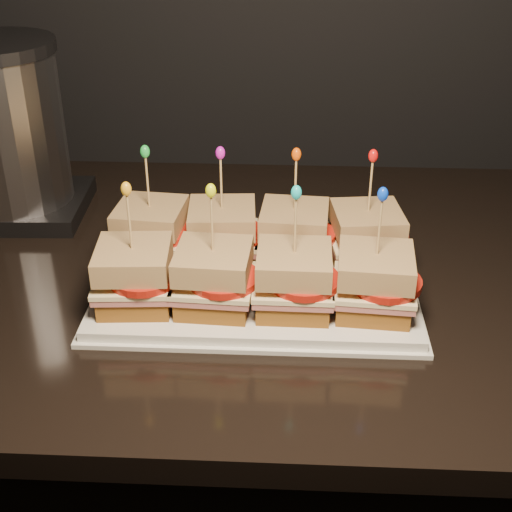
{
  "coord_description": "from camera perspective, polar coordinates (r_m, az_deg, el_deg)",
  "views": [
    {
      "loc": [
        -0.37,
        0.8,
        1.38
      ],
      "look_at": [
        -0.41,
        1.57,
        0.94
      ],
      "focal_mm": 50.0,
      "sensor_mm": 36.0,
      "label": 1
    }
  ],
  "objects": [
    {
      "name": "sandwich_1_frill",
      "position": [
        0.89,
        -2.87,
        8.24
      ],
      "size": [
        0.01,
        0.01,
        0.02
      ],
      "primitive_type": "ellipsoid",
      "color": "#C915BB",
      "rests_on": "sandwich_1_pick"
    },
    {
      "name": "sandwich_5_cheese",
      "position": [
        0.84,
        -3.39,
        -1.98
      ],
      "size": [
        0.1,
        0.1,
        0.01
      ],
      "primitive_type": "cube",
      "rotation": [
        0.0,
        0.0,
        -0.06
      ],
      "color": "#FCE9AA",
      "rests_on": "sandwich_5_ham"
    },
    {
      "name": "sandwich_3_bread_top",
      "position": [
        0.93,
        8.91,
        2.79
      ],
      "size": [
        0.1,
        0.1,
        0.03
      ],
      "primitive_type": "cube",
      "rotation": [
        0.0,
        0.0,
        0.12
      ],
      "color": "brown",
      "rests_on": "sandwich_3_tomato"
    },
    {
      "name": "sandwich_0_frill",
      "position": [
        0.9,
        -8.87,
        8.27
      ],
      "size": [
        0.01,
        0.01,
        0.02
      ],
      "primitive_type": "ellipsoid",
      "color": "green",
      "rests_on": "sandwich_0_pick"
    },
    {
      "name": "sandwich_3_ham",
      "position": [
        0.94,
        8.75,
        0.97
      ],
      "size": [
        0.1,
        0.1,
        0.01
      ],
      "primitive_type": "cube",
      "rotation": [
        0.0,
        0.0,
        0.12
      ],
      "color": "#B84F4F",
      "rests_on": "sandwich_3_bread_bot"
    },
    {
      "name": "sandwich_7_bread_top",
      "position": [
        0.83,
        9.57,
        -0.73
      ],
      "size": [
        0.09,
        0.09,
        0.03
      ],
      "primitive_type": "cube",
      "rotation": [
        0.0,
        0.0,
        -0.08
      ],
      "color": "brown",
      "rests_on": "sandwich_7_tomato"
    },
    {
      "name": "sandwich_3_pick",
      "position": [
        0.91,
        9.13,
        5.29
      ],
      "size": [
        0.0,
        0.0,
        0.09
      ],
      "primitive_type": "cylinder",
      "color": "tan",
      "rests_on": "sandwich_3_bread_top"
    },
    {
      "name": "sandwich_6_ham",
      "position": [
        0.84,
        3.01,
        -2.55
      ],
      "size": [
        0.09,
        0.09,
        0.01
      ],
      "primitive_type": "cube",
      "rotation": [
        0.0,
        0.0,
        -0.02
      ],
      "color": "#B84F4F",
      "rests_on": "sandwich_6_bread_bot"
    },
    {
      "name": "granite_slab",
      "position": [
        0.99,
        -3.76,
        -1.38
      ],
      "size": [
        2.17,
        0.73,
        0.03
      ],
      "primitive_type": "cube",
      "color": "black",
      "rests_on": "cabinet"
    },
    {
      "name": "appliance",
      "position": [
        1.13,
        -19.38,
        9.37
      ],
      "size": [
        0.21,
        0.17,
        0.26
      ],
      "primitive_type": null,
      "color": "silver",
      "rests_on": "granite_slab"
    },
    {
      "name": "sandwich_2_tomato",
      "position": [
        0.93,
        3.8,
        1.71
      ],
      "size": [
        0.08,
        0.08,
        0.01
      ],
      "primitive_type": "cylinder",
      "color": "red",
      "rests_on": "sandwich_2_cheese"
    },
    {
      "name": "sandwich_2_ham",
      "position": [
        0.94,
        3.04,
        1.12
      ],
      "size": [
        0.1,
        0.1,
        0.01
      ],
      "primitive_type": "cube",
      "rotation": [
        0.0,
        0.0,
        -0.07
      ],
      "color": "#B84F4F",
      "rests_on": "sandwich_2_bread_bot"
    },
    {
      "name": "sandwich_2_bread_bot",
      "position": [
        0.95,
        3.01,
        0.28
      ],
      "size": [
        0.09,
        0.09,
        0.02
      ],
      "primitive_type": "cube",
      "rotation": [
        0.0,
        0.0,
        -0.07
      ],
      "color": "#60360F",
      "rests_on": "platter"
    },
    {
      "name": "sandwich_2_cheese",
      "position": [
        0.93,
        3.05,
        1.49
      ],
      "size": [
        0.1,
        0.1,
        0.01
      ],
      "primitive_type": "cube",
      "rotation": [
        0.0,
        0.0,
        -0.07
      ],
      "color": "#FCE9AA",
      "rests_on": "sandwich_2_ham"
    },
    {
      "name": "sandwich_4_pick",
      "position": [
        0.82,
        -10.07,
        2.45
      ],
      "size": [
        0.0,
        0.0,
        0.09
      ],
      "primitive_type": "cylinder",
      "color": "tan",
      "rests_on": "sandwich_4_bread_top"
    },
    {
      "name": "appliance_base",
      "position": [
        1.17,
        -18.42,
        3.9
      ],
      "size": [
        0.21,
        0.18,
        0.03
      ],
      "primitive_type": "cube",
      "rotation": [
        0.0,
        0.0,
        0.04
      ],
      "color": "#262628",
      "rests_on": "granite_slab"
    },
    {
      "name": "platter",
      "position": [
        0.91,
        -0.0,
        -2.52
      ],
      "size": [
        0.4,
        0.24,
        0.02
      ],
      "primitive_type": "cube",
      "color": "white",
      "rests_on": "granite_slab"
    },
    {
      "name": "sandwich_6_frill",
      "position": [
        0.78,
        3.25,
        5.1
      ],
      "size": [
        0.01,
        0.01,
        0.02
      ],
      "primitive_type": "ellipsoid",
      "color": "#14C2C4",
      "rests_on": "sandwich_6_pick"
    },
    {
      "name": "sandwich_3_tomato",
      "position": [
        0.93,
        9.58,
        1.55
      ],
      "size": [
        0.08,
        0.08,
        0.01
      ],
      "primitive_type": "cylinder",
      "color": "red",
      "rests_on": "sandwich_3_cheese"
    },
    {
      "name": "sandwich_5_frill",
      "position": [
        0.79,
        -3.64,
        5.24
      ],
      "size": [
        0.01,
        0.01,
        0.02
      ],
      "primitive_type": "ellipsoid",
      "color": "#DFEB0E",
      "rests_on": "sandwich_5_pick"
    },
    {
      "name": "sandwich_1_tomato",
      "position": [
        0.93,
        -2.0,
        1.85
      ],
      "size": [
        0.08,
        0.08,
        0.01
      ],
      "primitive_type": "cylinder",
      "color": "red",
      "rests_on": "sandwich_1_cheese"
    },
    {
      "name": "sandwich_5_tomato",
      "position": [
        0.83,
        -2.62,
        -1.78
      ],
      "size": [
        0.08,
        0.08,
        0.01
      ],
      "primitive_type": "cylinder",
      "color": "red",
      "rests_on": "sandwich_5_cheese"
    },
    {
      "name": "sandwich_0_pick",
      "position": [
        0.92,
        -8.66,
        5.66
      ],
      "size": [
        0.0,
        0.0,
        0.09
      ],
      "primitive_type": "cylinder",
      "color": "tan",
      "rests_on": "sandwich_0_bread_top"
    },
    {
      "name": "sandwich_5_pick",
      "position": [
        0.81,
        -3.54,
        2.33
      ],
      "size": [
        0.0,
        0.0,
        0.09
      ],
      "primitive_type": "cylinder",
      "color": "tan",
      "rests_on": "sandwich_5_bread_top"
    },
    {
      "name": "sandwich_1_ham",
      "position": [
        0.94,
        -2.69,
        1.25
      ],
      "size": [
        0.1,
        0.09,
        0.01
      ],
      "primitive_type": "cube",
      "rotation": [
        0.0,
        0.0,
        0.07
      ],
      "color": "#B84F4F",
      "rests_on": "sandwich_1_bread_bot"
    },
    {
      "name": "sandwich_6_cheese",
      "position": [
        0.84,
        3.02,
        -2.15
      ],
      "size": [
        0.1,
        0.09,
        0.01
      ],
      "primitive_type": "cube",
      "rotation": [
        0.0,
        0.0,
        -0.02
      ],
      "color": "#FCE9AA",
      "rests_on": "sandwich_6_ham"
    },
    {
      "name": "sandwich_4_tomato",
      "position": [
        0.84,
        -8.98,
        -1.59
      ],
      "size": [
        0.08,
        0.08,
        0.01
      ],
      "primitive_type": "cylinder",
      "color": "red",
      "rests_on": "sandwich_4_cheese"
    },
    {
      "name": "sandwich_4_bread_bot",
      "position": [
        0.87,
        -9.53,
        -3.06
      ],
      "size": [
        0.09,
        0.09,
        0.02
      ],
      "primitive_type": "cube",
      "rotation": [
        0.0,
        0.0,
        0.07
      ],
      "color": "#60360F",
      "rests_on": "platter"
    },
    {
      "name": "sandwich_1_cheese",
      "position": [
        0.94,
        -2.7,
        1.63
      ],
      "size": [
        0.1,
        0.1,
        0.01
      ],
      "primitive_type": "cube",
      "rotation": [
        0.0,
        0.0,
        0.07
      ],
      "color": "#FCE9AA",
      "rests_on": "sandwich_1_ham"
    },
    {
      "name": "sandwich_5_bread_top",
      "position": [
        0.83,
        -3.44,
        -0.41
      ],
      "size": [
        0.09,
        0.09,
        0.03
      ],
      "primitive_type": "cube",
      "rotation": [
        0.0,
        0.0,
        -0.06
      ],
      "color": "brown",
      "rests_on": "sandwich_5_tomato"
    },
    {
      "name": "sandwich_5_bread_bot",
      "position": [
        0.85,
        -3.35,
        -3.27
      ],
      "size": [
        0.09,
        0.09,
        0.02
      ],
      "primitive_type": "cube",
      "rotation": [
        0.0,
        0.0,
        -0.06
      ],
      "color": "#60360F",
      "rests_on": "platter"
    },
    {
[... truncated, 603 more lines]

